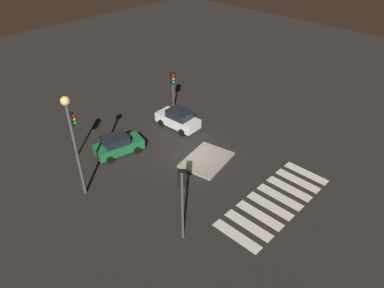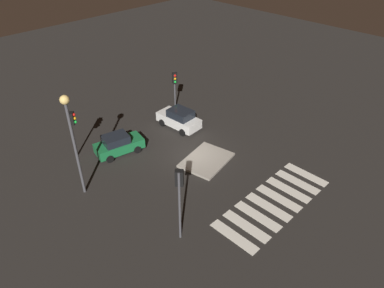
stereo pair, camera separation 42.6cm
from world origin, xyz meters
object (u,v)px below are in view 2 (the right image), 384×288
traffic_light_south (179,188)px  street_lamp (71,129)px  car_green (118,144)px  traffic_light_west (73,123)px  traffic_light_north (175,82)px  car_white (179,119)px  traffic_island (206,160)px

traffic_light_south → street_lamp: bearing=64.6°
street_lamp → car_green: bearing=25.6°
traffic_light_west → street_lamp: street_lamp is taller
car_green → traffic_light_north: size_ratio=1.06×
car_green → traffic_light_south: traffic_light_south is taller
car_white → traffic_light_north: size_ratio=1.09×
car_green → traffic_light_west: 3.67m
traffic_light_west → street_lamp: (-1.92, -3.96, 2.08)m
car_green → traffic_island: bearing=-42.1°
car_white → traffic_light_south: (-8.27, -8.86, 2.76)m
traffic_light_north → traffic_light_south: traffic_light_south is taller
traffic_light_north → traffic_light_west: traffic_light_west is taller
traffic_light_north → traffic_light_west: bearing=-55.9°
car_green → traffic_light_north: 8.35m
street_lamp → car_white: bearing=8.6°
traffic_island → street_lamp: size_ratio=0.59×
traffic_island → street_lamp: bearing=157.3°
traffic_light_north → street_lamp: size_ratio=0.51×
car_white → street_lamp: bearing=95.0°
traffic_island → traffic_light_west: traffic_light_west is taller
car_white → car_green: car_white is taller
street_lamp → traffic_light_north: bearing=18.8°
traffic_light_west → street_lamp: 4.87m
traffic_island → traffic_light_south: size_ratio=0.89×
traffic_light_north → traffic_light_south: size_ratio=0.77×
car_white → traffic_island: bearing=155.2°
car_green → traffic_light_west: size_ratio=1.04×
car_green → street_lamp: street_lamp is taller
traffic_light_north → traffic_island: bearing=6.0°
car_white → car_green: (-5.89, 0.51, -0.05)m
car_white → traffic_light_north: bearing=-40.8°
car_green → traffic_light_south: 10.07m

